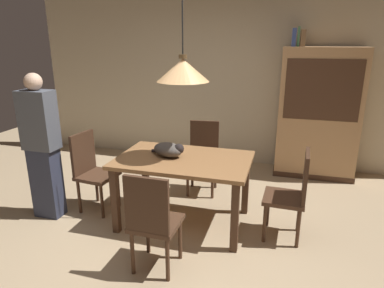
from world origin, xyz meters
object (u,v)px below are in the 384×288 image
(cat_sleeping, at_px, (169,150))
(book_green_slim, at_px, (298,37))
(chair_left_side, at_px, (92,168))
(book_brown_thick, at_px, (303,38))
(dining_table, at_px, (184,167))
(hutch_bookcase, at_px, (318,117))
(chair_right_side, at_px, (293,192))
(pendant_lamp, at_px, (183,70))
(person_standing, at_px, (42,148))
(chair_near_front, at_px, (152,219))
(chair_far_back, at_px, (203,154))
(book_blue_wide, at_px, (294,37))

(cat_sleeping, bearing_deg, book_green_slim, 55.85)
(chair_left_side, bearing_deg, book_brown_thick, 39.01)
(dining_table, distance_m, cat_sleeping, 0.24)
(hutch_bookcase, bearing_deg, chair_right_side, -99.57)
(chair_right_side, relative_size, pendant_lamp, 0.72)
(cat_sleeping, relative_size, person_standing, 0.25)
(dining_table, bearing_deg, chair_right_side, -0.14)
(chair_near_front, xyz_separation_m, pendant_lamp, (0.00, 0.88, 1.15))
(chair_near_front, distance_m, person_standing, 1.67)
(chair_far_back, xyz_separation_m, cat_sleeping, (-0.16, -0.86, 0.32))
(dining_table, bearing_deg, chair_far_back, 90.47)
(chair_near_front, distance_m, book_brown_thick, 3.28)
(pendant_lamp, height_order, book_green_slim, pendant_lamp)
(book_blue_wide, height_order, book_green_slim, book_green_slim)
(chair_far_back, distance_m, hutch_bookcase, 1.78)
(dining_table, distance_m, hutch_bookcase, 2.35)
(cat_sleeping, height_order, book_blue_wide, book_blue_wide)
(person_standing, bearing_deg, pendant_lamp, 10.10)
(cat_sleeping, xyz_separation_m, hutch_bookcase, (1.61, 1.83, 0.06))
(chair_far_back, relative_size, cat_sleeping, 2.29)
(cat_sleeping, xyz_separation_m, book_green_slim, (1.24, 1.83, 1.15))
(hutch_bookcase, bearing_deg, book_blue_wide, 179.80)
(book_blue_wide, bearing_deg, dining_table, -118.90)
(cat_sleeping, bearing_deg, hutch_bookcase, 48.70)
(dining_table, xyz_separation_m, book_brown_thick, (1.13, 1.84, 1.31))
(chair_left_side, distance_m, pendant_lamp, 1.61)
(chair_near_front, xyz_separation_m, hutch_bookcase, (1.44, 2.72, 0.38))
(chair_left_side, height_order, book_blue_wide, book_blue_wide)
(chair_near_front, xyz_separation_m, book_blue_wide, (1.02, 2.72, 1.46))
(chair_far_back, xyz_separation_m, book_green_slim, (1.08, 0.96, 1.47))
(chair_left_side, relative_size, book_green_slim, 3.58)
(book_blue_wide, distance_m, book_green_slim, 0.06)
(chair_left_side, bearing_deg, pendant_lamp, -0.46)
(chair_right_side, distance_m, cat_sleeping, 1.33)
(chair_near_front, bearing_deg, pendant_lamp, 89.91)
(dining_table, xyz_separation_m, book_blue_wide, (1.02, 1.84, 1.32))
(book_green_slim, bearing_deg, chair_near_front, -111.57)
(chair_near_front, bearing_deg, person_standing, 158.44)
(cat_sleeping, relative_size, pendant_lamp, 0.31)
(pendant_lamp, bearing_deg, chair_right_side, -0.14)
(chair_right_side, height_order, chair_near_front, same)
(chair_left_side, relative_size, book_brown_thick, 3.88)
(cat_sleeping, height_order, pendant_lamp, pendant_lamp)
(chair_left_side, height_order, book_brown_thick, book_brown_thick)
(chair_far_back, bearing_deg, book_green_slim, 41.72)
(chair_near_front, height_order, chair_left_side, same)
(book_green_slim, bearing_deg, cat_sleeping, -124.15)
(cat_sleeping, bearing_deg, pendant_lamp, -4.53)
(chair_near_front, bearing_deg, chair_right_side, 37.78)
(chair_far_back, relative_size, chair_left_side, 1.00)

